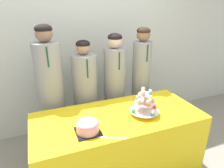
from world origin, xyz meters
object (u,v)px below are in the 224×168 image
cake_knife (108,138)px  student_0 (52,98)px  student_1 (86,100)px  student_3 (140,85)px  student_2 (115,92)px  round_cake (88,126)px  cupcake_stand (145,103)px

cake_knife → student_0: 1.03m
student_0 → student_1: size_ratio=1.13×
cake_knife → student_3: student_3 is taller
student_3 → student_0: bearing=180.0°
student_0 → student_2: bearing=-0.0°
round_cake → student_3: size_ratio=0.14×
student_0 → student_2: student_0 is taller
round_cake → student_2: size_ratio=0.15×
student_1 → student_2: bearing=-0.0°
round_cake → student_0: student_0 is taller
student_1 → student_2: 0.41m
student_0 → student_1: bearing=-0.0°
student_0 → student_1: 0.43m
student_1 → cake_knife: bearing=-92.9°
round_cake → student_1: size_ratio=0.15×
cake_knife → student_3: (0.86, 0.95, 0.01)m
student_0 → student_2: 0.83m
student_2 → student_3: student_3 is taller
round_cake → student_1: bearing=77.0°
student_1 → student_2: size_ratio=0.96×
cake_knife → cupcake_stand: cupcake_stand is taller
round_cake → student_2: (0.59, 0.81, -0.10)m
cupcake_stand → cake_knife: bearing=-154.4°
student_0 → student_3: bearing=-0.0°
cake_knife → student_1: bearing=110.2°
round_cake → cupcake_stand: 0.65m
round_cake → student_2: 1.01m
cupcake_stand → student_1: 0.87m
cupcake_stand → student_3: student_3 is taller
cupcake_stand → student_2: student_2 is taller
round_cake → cake_knife: 0.21m
round_cake → student_1: 0.84m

